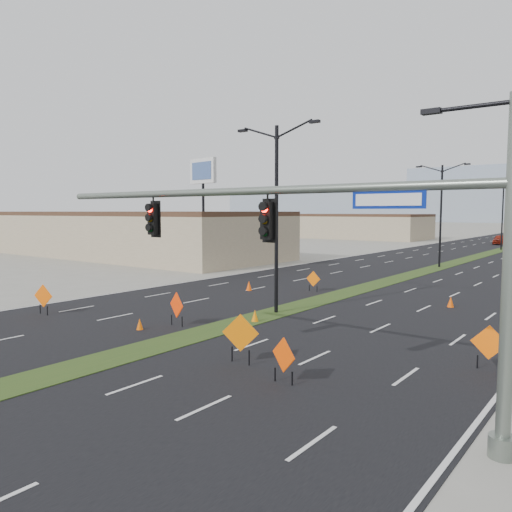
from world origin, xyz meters
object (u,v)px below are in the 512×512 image
Objects in this scene: construction_sign_5 at (489,344)px; construction_sign_4 at (284,357)px; construction_sign_2 at (313,280)px; cone_2 at (451,302)px; car_left at (500,240)px; streetlight_1 at (441,212)px; cone_3 at (249,286)px; construction_sign_1 at (177,306)px; cone_0 at (140,324)px; cone_1 at (255,316)px; signal_mast at (323,237)px; streetlight_0 at (276,213)px; construction_sign_3 at (240,334)px; construction_sign_0 at (43,297)px; streetlight_2 at (503,212)px; pole_sign_west at (203,179)px.

construction_sign_4 is at bearing -140.99° from construction_sign_5.
construction_sign_2 is 9.24m from cone_2.
car_left is at bearing 115.19° from construction_sign_4.
construction_sign_5 is at bearing -70.01° from streetlight_1.
construction_sign_1 is at bearing -69.72° from cone_3.
cone_3 is (-5.90, -22.89, -5.08)m from streetlight_1.
cone_0 is 0.87× the size of cone_1.
signal_mast is 21.38m from cone_3.
signal_mast is 8.01m from construction_sign_5.
streetlight_0 is 5.50× the size of construction_sign_3.
cone_2 is at bearing 55.62° from cone_0.
cone_0 is at bearing -75.67° from cone_3.
construction_sign_0 is 2.37× the size of cone_3.
streetlight_1 is 36.70m from construction_sign_3.
streetlight_2 is 60.88m from construction_sign_5.
streetlight_2 is 14.62× the size of cone_3.
construction_sign_2 is (0.63, -61.83, 0.00)m from car_left.
car_left is 3.02× the size of construction_sign_5.
construction_sign_0 is (-18.16, 2.10, -3.84)m from signal_mast.
car_left is 2.65× the size of construction_sign_3.
cone_0 is at bearing -111.64° from streetlight_0.
construction_sign_1 is at bearing -91.86° from streetlight_2.
cone_3 is (-3.11, 12.16, 0.07)m from cone_0.
pole_sign_west is (-15.80, -44.96, 2.97)m from streetlight_2.
construction_sign_1 is at bearing 132.26° from construction_sign_3.
streetlight_0 is 9.16m from cone_0.
streetlight_2 is 48.76m from construction_sign_2.
construction_sign_1 is at bearing 2.48° from construction_sign_0.
car_left reaches higher than cone_2.
streetlight_2 is 58.72m from cone_1.
cone_3 is (3.71, 13.01, -0.61)m from construction_sign_0.
cone_1 reaches higher than cone_0.
signal_mast is 1.59× the size of pole_sign_west.
signal_mast is 9.90× the size of construction_sign_1.
construction_sign_4 reaches higher than cone_1.
streetlight_1 reaches higher than car_left.
construction_sign_3 is at bearing -8.32° from construction_sign_1.
construction_sign_1 reaches higher than construction_sign_4.
construction_sign_1 is 3.90m from cone_1.
construction_sign_5 reaches higher than construction_sign_4.
signal_mast reaches higher than construction_sign_4.
construction_sign_0 is 0.99× the size of construction_sign_1.
signal_mast is at bearing -42.85° from cone_1.
construction_sign_5 is at bearing 23.36° from construction_sign_1.
car_left is at bearing 90.33° from construction_sign_2.
cone_0 is at bearing -94.56° from streetlight_1.
streetlight_2 is 6.09× the size of construction_sign_1.
streetlight_1 is 6.09× the size of construction_sign_1.
streetlight_2 reaches higher than cone_3.
streetlight_0 is 9.31m from cone_3.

